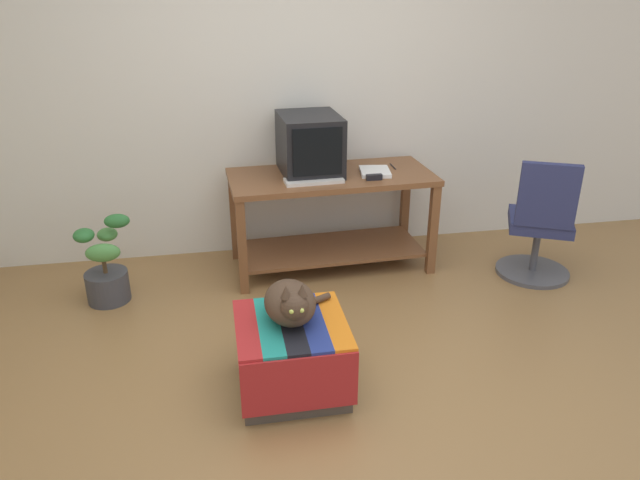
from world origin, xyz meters
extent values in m
plane|color=olive|center=(0.00, 0.00, 0.00)|extent=(14.00, 14.00, 0.00)
cube|color=silver|center=(0.00, 2.05, 1.30)|extent=(8.00, 0.10, 2.60)
cube|color=brown|center=(-0.46, 1.29, 0.34)|extent=(0.06, 0.06, 0.67)
cube|color=brown|center=(0.90, 1.35, 0.34)|extent=(0.06, 0.06, 0.67)
cube|color=brown|center=(0.88, 1.91, 0.34)|extent=(0.06, 0.06, 0.67)
cube|color=brown|center=(-0.49, 1.85, 0.34)|extent=(0.06, 0.06, 0.67)
cube|color=brown|center=(0.21, 1.60, 0.13)|extent=(1.35, 0.61, 0.02)
cube|color=brown|center=(0.21, 1.60, 0.69)|extent=(1.47, 0.71, 0.04)
cube|color=black|center=(0.07, 1.68, 0.72)|extent=(0.30, 0.36, 0.02)
cube|color=black|center=(0.07, 1.68, 0.92)|extent=(0.43, 0.51, 0.41)
cube|color=black|center=(0.08, 1.43, 0.93)|extent=(0.34, 0.03, 0.32)
cube|color=beige|center=(0.06, 1.45, 0.73)|extent=(0.41, 0.17, 0.02)
cube|color=white|center=(0.52, 1.56, 0.73)|extent=(0.24, 0.27, 0.03)
cube|color=#4C4238|center=(-0.28, 0.20, 0.19)|extent=(0.54, 0.52, 0.38)
cube|color=#AD2323|center=(-0.28, -0.09, 0.23)|extent=(0.56, 0.01, 0.30)
cube|color=#AD2323|center=(-0.50, 0.20, 0.39)|extent=(0.11, 0.57, 0.02)
cube|color=#1E897A|center=(-0.39, 0.20, 0.39)|extent=(0.11, 0.57, 0.02)
cube|color=black|center=(-0.28, 0.20, 0.39)|extent=(0.11, 0.57, 0.02)
cube|color=navy|center=(-0.17, 0.20, 0.39)|extent=(0.11, 0.57, 0.02)
cube|color=orange|center=(-0.05, 0.20, 0.39)|extent=(0.11, 0.57, 0.02)
ellipsoid|color=#473323|center=(-0.28, 0.24, 0.49)|extent=(0.27, 0.37, 0.20)
sphere|color=#473323|center=(-0.27, 0.10, 0.55)|extent=(0.14, 0.14, 0.14)
cylinder|color=#473323|center=(-0.17, 0.34, 0.42)|extent=(0.27, 0.16, 0.04)
cone|color=#473323|center=(-0.31, 0.10, 0.63)|extent=(0.06, 0.06, 0.06)
cone|color=#473323|center=(-0.23, 0.10, 0.63)|extent=(0.06, 0.06, 0.06)
sphere|color=#C6D151|center=(-0.30, 0.04, 0.56)|extent=(0.02, 0.02, 0.02)
sphere|color=#C6D151|center=(-0.25, 0.04, 0.56)|extent=(0.02, 0.02, 0.02)
cylinder|color=#3D3D42|center=(-1.36, 1.34, 0.10)|extent=(0.28, 0.28, 0.21)
cylinder|color=brown|center=(-1.36, 1.34, 0.29)|extent=(0.03, 0.03, 0.16)
ellipsoid|color=#2D7033|center=(-1.25, 1.37, 0.56)|extent=(0.16, 0.09, 0.09)
ellipsoid|color=#4C8E42|center=(-1.33, 1.44, 0.44)|extent=(0.13, 0.14, 0.08)
ellipsoid|color=#2D7033|center=(-1.46, 1.32, 0.49)|extent=(0.13, 0.14, 0.09)
ellipsoid|color=#4C8E42|center=(-1.34, 1.25, 0.39)|extent=(0.22, 0.10, 0.12)
cylinder|color=#4C4C51|center=(1.64, 1.19, 0.01)|extent=(0.52, 0.52, 0.03)
cylinder|color=#4C4C51|center=(1.64, 1.19, 0.20)|extent=(0.05, 0.05, 0.34)
cube|color=navy|center=(1.64, 1.19, 0.41)|extent=(0.56, 0.56, 0.08)
cube|color=navy|center=(1.56, 1.02, 0.67)|extent=(0.37, 0.22, 0.44)
cube|color=black|center=(0.47, 1.42, 0.73)|extent=(0.11, 0.04, 0.04)
cylinder|color=black|center=(0.69, 1.69, 0.72)|extent=(0.01, 0.14, 0.01)
camera|label=1|loc=(-0.60, -2.35, 2.00)|focal=33.33mm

